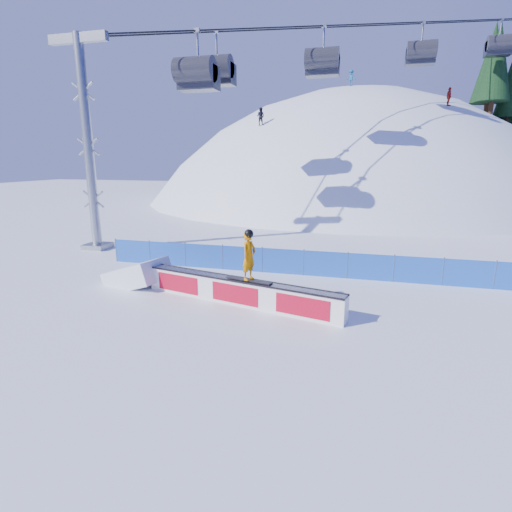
# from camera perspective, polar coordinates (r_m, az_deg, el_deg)

# --- Properties ---
(ground) EXTENTS (160.00, 160.00, 0.00)m
(ground) POSITION_cam_1_polar(r_m,az_deg,el_deg) (14.55, 8.04, -7.85)
(ground) COLOR white
(ground) RESTS_ON ground
(snow_hill) EXTENTS (64.00, 64.00, 64.00)m
(snow_hill) POSITION_cam_1_polar(r_m,az_deg,el_deg) (60.18, 12.63, -9.50)
(snow_hill) COLOR white
(snow_hill) RESTS_ON ground
(safety_fence) EXTENTS (22.05, 0.05, 1.30)m
(safety_fence) POSITION_cam_1_polar(r_m,az_deg,el_deg) (18.64, 9.86, -1.16)
(safety_fence) COLOR blue
(safety_fence) RESTS_ON ground
(chairlift) EXTENTS (40.80, 41.70, 22.00)m
(chairlift) POSITION_cam_1_polar(r_m,az_deg,el_deg) (42.68, 21.53, 28.53)
(chairlift) COLOR #8E939B
(chairlift) RESTS_ON ground
(rail_box) EXTENTS (8.15, 2.53, 0.99)m
(rail_box) POSITION_cam_1_polar(r_m,az_deg,el_deg) (15.00, -2.53, -5.08)
(rail_box) COLOR white
(rail_box) RESTS_ON ground
(snow_ramp) EXTENTS (3.06, 2.31, 1.70)m
(snow_ramp) POSITION_cam_1_polar(r_m,az_deg,el_deg) (18.25, -16.50, -3.82)
(snow_ramp) COLOR white
(snow_ramp) RESTS_ON ground
(snowboarder) EXTENTS (1.84, 0.75, 1.90)m
(snowboarder) POSITION_cam_1_polar(r_m,az_deg,el_deg) (14.37, -1.01, 0.06)
(snowboarder) COLOR black
(snowboarder) RESTS_ON rail_box
(distant_skiers) EXTENTS (24.35, 9.93, 8.27)m
(distant_skiers) POSITION_cam_1_polar(r_m,az_deg,el_deg) (44.27, 17.17, 20.34)
(distant_skiers) COLOR black
(distant_skiers) RESTS_ON ground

